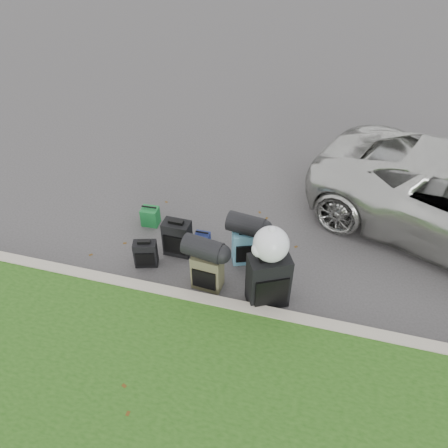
% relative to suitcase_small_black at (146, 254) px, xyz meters
% --- Properties ---
extents(ground, '(120.00, 120.00, 0.00)m').
position_rel_suitcase_small_black_xyz_m(ground, '(1.20, 0.43, -0.22)').
color(ground, '#383535').
rests_on(ground, ground).
extents(curb, '(120.00, 0.18, 0.15)m').
position_rel_suitcase_small_black_xyz_m(curb, '(1.20, -0.57, -0.15)').
color(curb, '#9E937F').
rests_on(curb, ground).
extents(suitcase_small_black, '(0.40, 0.29, 0.44)m').
position_rel_suitcase_small_black_xyz_m(suitcase_small_black, '(0.00, 0.00, 0.00)').
color(suitcase_small_black, black).
rests_on(suitcase_small_black, ground).
extents(suitcase_large_black_left, '(0.43, 0.27, 0.62)m').
position_rel_suitcase_small_black_xyz_m(suitcase_large_black_left, '(0.39, 0.38, 0.09)').
color(suitcase_large_black_left, black).
rests_on(suitcase_large_black_left, ground).
extents(suitcase_olive, '(0.45, 0.30, 0.60)m').
position_rel_suitcase_small_black_xyz_m(suitcase_olive, '(1.07, -0.19, 0.08)').
color(suitcase_olive, '#403E28').
rests_on(suitcase_olive, ground).
extents(suitcase_teal, '(0.47, 0.37, 0.58)m').
position_rel_suitcase_small_black_xyz_m(suitcase_teal, '(1.49, 0.48, 0.07)').
color(suitcase_teal, teal).
rests_on(suitcase_teal, ground).
extents(suitcase_large_black_right, '(0.66, 0.56, 0.86)m').
position_rel_suitcase_small_black_xyz_m(suitcase_large_black_right, '(1.98, -0.26, 0.21)').
color(suitcase_large_black_right, black).
rests_on(suitcase_large_black_right, ground).
extents(tote_green, '(0.30, 0.25, 0.33)m').
position_rel_suitcase_small_black_xyz_m(tote_green, '(-0.32, 0.95, -0.06)').
color(tote_green, '#17682D').
rests_on(tote_green, ground).
extents(tote_navy, '(0.24, 0.19, 0.26)m').
position_rel_suitcase_small_black_xyz_m(tote_navy, '(0.73, 0.63, -0.09)').
color(tote_navy, navy).
rests_on(tote_navy, ground).
extents(duffel_left, '(0.61, 0.39, 0.31)m').
position_rel_suitcase_small_black_xyz_m(duffel_left, '(1.01, -0.19, 0.53)').
color(duffel_left, black).
rests_on(duffel_left, suitcase_olive).
extents(duffel_right, '(0.59, 0.38, 0.31)m').
position_rel_suitcase_small_black_xyz_m(duffel_right, '(1.48, 0.49, 0.52)').
color(duffel_right, black).
rests_on(duffel_right, suitcase_teal).
extents(trash_bag, '(0.48, 0.48, 0.48)m').
position_rel_suitcase_small_black_xyz_m(trash_bag, '(1.97, -0.24, 0.87)').
color(trash_bag, silver).
rests_on(trash_bag, suitcase_large_black_right).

